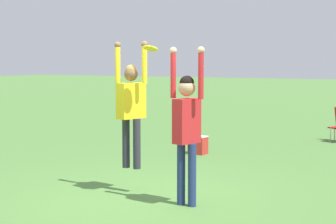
# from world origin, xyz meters

# --- Properties ---
(ground_plane) EXTENTS (120.00, 120.00, 0.00)m
(ground_plane) POSITION_xyz_m (0.00, 0.00, 0.00)
(ground_plane) COLOR #4C7A38
(person_jumping) EXTENTS (0.62, 0.50, 2.01)m
(person_jumping) POSITION_xyz_m (-0.37, 0.19, 1.44)
(person_jumping) COLOR #2D2D38
(person_jumping) RESTS_ON ground_plane
(person_defending) EXTENTS (0.56, 0.44, 2.29)m
(person_defending) POSITION_xyz_m (0.80, -0.09, 1.23)
(person_defending) COLOR navy
(person_defending) RESTS_ON ground_plane
(frisbee) EXTENTS (0.22, 0.22, 0.09)m
(frisbee) POSITION_xyz_m (0.15, -0.03, 2.27)
(frisbee) COLOR yellow
(cooler_box) EXTENTS (0.38, 0.31, 0.41)m
(cooler_box) POSITION_xyz_m (-1.24, 4.02, 0.21)
(cooler_box) COLOR red
(cooler_box) RESTS_ON ground_plane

